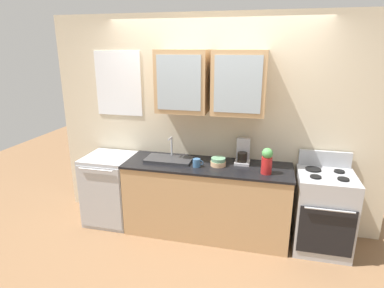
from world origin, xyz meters
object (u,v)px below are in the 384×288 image
(bowl_stack, at_px, (218,162))
(coffee_maker, at_px, (243,154))
(vase, at_px, (267,161))
(sink_faucet, at_px, (169,159))
(cup_near_sink, at_px, (197,163))
(dishwasher, at_px, (111,189))
(stove_range, at_px, (323,211))

(bowl_stack, relative_size, coffee_maker, 0.60)
(bowl_stack, relative_size, vase, 0.61)
(sink_faucet, distance_m, bowl_stack, 0.60)
(cup_near_sink, distance_m, dishwasher, 1.26)
(vase, bearing_deg, coffee_maker, 134.60)
(sink_faucet, distance_m, coffee_maker, 0.88)
(bowl_stack, bearing_deg, dishwasher, -179.87)
(coffee_maker, bearing_deg, stove_range, -10.33)
(stove_range, height_order, cup_near_sink, stove_range)
(vase, bearing_deg, sink_faucet, 172.77)
(sink_faucet, bearing_deg, cup_near_sink, -18.68)
(sink_faucet, relative_size, coffee_maker, 1.91)
(sink_faucet, bearing_deg, dishwasher, -177.48)
(bowl_stack, height_order, cup_near_sink, same)
(bowl_stack, relative_size, dishwasher, 0.20)
(vase, height_order, dishwasher, vase)
(sink_faucet, relative_size, dishwasher, 0.63)
(stove_range, bearing_deg, coffee_maker, 169.67)
(sink_faucet, bearing_deg, stove_range, -0.97)
(dishwasher, bearing_deg, stove_range, 0.10)
(stove_range, height_order, vase, vase)
(vase, distance_m, dishwasher, 2.01)
(stove_range, bearing_deg, sink_faucet, 179.03)
(coffee_maker, bearing_deg, sink_faucet, -170.95)
(bowl_stack, distance_m, vase, 0.56)
(vase, height_order, cup_near_sink, vase)
(stove_range, height_order, dishwasher, stove_range)
(coffee_maker, bearing_deg, vase, -45.40)
(stove_range, xyz_separation_m, cup_near_sink, (-1.41, -0.09, 0.48))
(dishwasher, bearing_deg, cup_near_sink, -4.46)
(vase, relative_size, cup_near_sink, 2.32)
(cup_near_sink, bearing_deg, dishwasher, 175.54)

